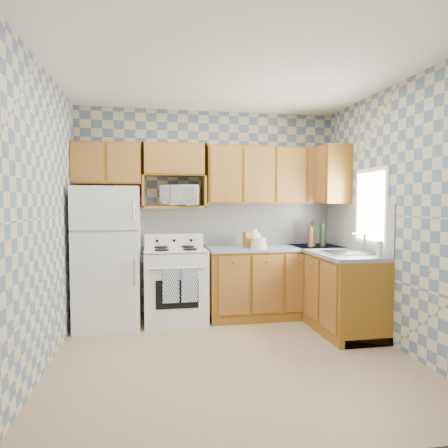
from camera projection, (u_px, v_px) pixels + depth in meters
The scene contains 30 objects.
floor at pixel (233, 358), 3.84m from camera, with size 3.40×3.40×0.00m, color #8B7657.
back_wall at pixel (209, 213), 5.34m from camera, with size 3.40×0.02×2.70m, color slate.
right_wall at pixel (396, 217), 4.07m from camera, with size 0.02×3.20×2.70m, color slate.
backsplash_back at pixel (238, 224), 5.41m from camera, with size 2.60×0.01×0.56m, color silver.
backsplash_right at pixel (355, 227), 4.86m from camera, with size 0.01×1.60×0.56m, color silver.
refrigerator at pixel (108, 257), 4.79m from camera, with size 0.75×0.70×1.68m, color white.
stove_body at pixel (176, 286), 4.98m from camera, with size 0.76×0.65×0.90m, color white.
cooktop at pixel (175, 250), 4.96m from camera, with size 0.76×0.65×0.03m, color silver.
backguard at pixel (174, 240), 5.22m from camera, with size 0.76×0.08×0.17m, color white.
dish_towel_left at pixel (171, 286), 4.62m from camera, with size 0.19×0.03×0.40m, color navy.
dish_towel_right at pixel (190, 285), 4.66m from camera, with size 0.19×0.03×0.40m, color navy.
base_cabinets_back at pixel (274, 283), 5.24m from camera, with size 1.75×0.60×0.88m, color brown.
base_cabinets_right at pixel (332, 289), 4.85m from camera, with size 0.60×1.60×0.88m, color brown.
countertop_back at pixel (275, 248), 5.21m from camera, with size 1.77×0.63×0.04m, color slate.
countertop_right at pixel (332, 252), 4.83m from camera, with size 0.63×1.60×0.04m, color slate.
upper_cabinets_back at pixel (272, 176), 5.30m from camera, with size 1.75×0.33×0.74m, color brown.
upper_cabinets_fridge at pixel (107, 164), 4.91m from camera, with size 0.82×0.33×0.50m, color brown.
upper_cabinets_right at pixel (328, 175), 5.24m from camera, with size 0.33×0.70×0.74m, color brown.
microwave_shelf at pixel (174, 207), 5.09m from camera, with size 0.80×0.33×0.03m, color brown.
microwave at pixel (181, 196), 5.07m from camera, with size 0.48×0.32×0.26m, color white.
sink at pixel (347, 253), 4.48m from camera, with size 0.48×0.40×0.03m, color #B7B7BC.
window at pixel (371, 206), 4.51m from camera, with size 0.02×0.66×0.86m, color white.
bottle_0 at pixel (313, 234), 5.25m from camera, with size 0.07×0.07×0.31m, color black.
bottle_1 at pixel (322, 235), 5.21m from camera, with size 0.07×0.07×0.29m, color black.
bottle_2 at pixel (323, 235), 5.32m from camera, with size 0.07×0.07×0.27m, color #582D14.
bottle_3 at pixel (311, 237), 5.16m from camera, with size 0.07×0.07×0.25m, color #582D14.
knife_block at pixel (247, 240), 5.08m from camera, with size 0.09×0.09×0.20m, color brown.
electric_kettle at pixel (255, 240), 5.17m from camera, with size 0.14×0.14×0.18m, color white.
food_containers at pixel (259, 243), 4.96m from camera, with size 0.20×0.20×0.13m, color beige, non-canonical shape.
soap_bottle at pixel (380, 249), 4.16m from camera, with size 0.06×0.06×0.17m, color beige.
Camera 1 is at (-0.76, -3.69, 1.49)m, focal length 32.00 mm.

